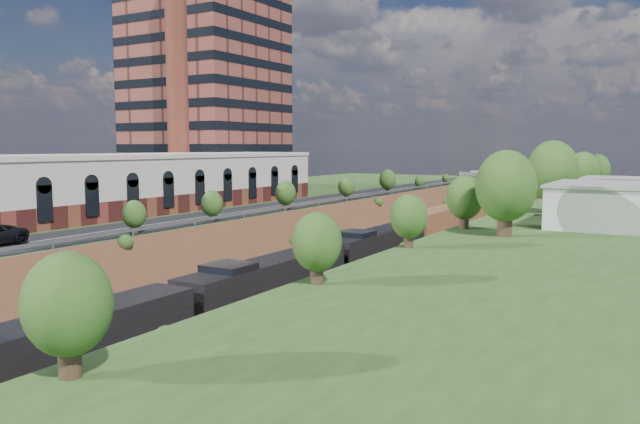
% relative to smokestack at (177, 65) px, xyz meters
% --- Properties ---
extents(platform_left, '(44.00, 180.00, 5.00)m').
position_rel_smokestack_xyz_m(platform_left, '(3.00, 4.00, -22.50)').
color(platform_left, '#334F20').
rests_on(platform_left, ground).
extents(embankment_left, '(10.00, 180.00, 10.00)m').
position_rel_smokestack_xyz_m(embankment_left, '(25.00, 4.00, -25.00)').
color(embankment_left, brown).
rests_on(embankment_left, ground).
extents(embankment_right, '(10.00, 180.00, 10.00)m').
position_rel_smokestack_xyz_m(embankment_right, '(47.00, 4.00, -25.00)').
color(embankment_right, brown).
rests_on(embankment_right, ground).
extents(rail_left_track, '(1.58, 180.00, 0.18)m').
position_rel_smokestack_xyz_m(rail_left_track, '(33.40, 4.00, -24.91)').
color(rail_left_track, gray).
rests_on(rail_left_track, ground).
extents(rail_right_track, '(1.58, 180.00, 0.18)m').
position_rel_smokestack_xyz_m(rail_right_track, '(38.60, 4.00, -24.91)').
color(rail_right_track, gray).
rests_on(rail_right_track, ground).
extents(road, '(8.00, 180.00, 0.10)m').
position_rel_smokestack_xyz_m(road, '(20.50, 4.00, -19.95)').
color(road, black).
rests_on(road, platform_left).
extents(guardrail, '(0.10, 171.00, 0.70)m').
position_rel_smokestack_xyz_m(guardrail, '(24.60, 3.80, -19.45)').
color(guardrail, '#99999E').
rests_on(guardrail, platform_left).
extents(commercial_building, '(14.30, 62.30, 7.00)m').
position_rel_smokestack_xyz_m(commercial_building, '(8.00, -18.00, -16.49)').
color(commercial_building, maroon).
rests_on(commercial_building, platform_left).
extents(highrise_tower, '(22.00, 22.00, 53.90)m').
position_rel_smokestack_xyz_m(highrise_tower, '(-8.00, 16.00, 7.88)').
color(highrise_tower, brown).
rests_on(highrise_tower, platform_left).
extents(smokestack, '(3.20, 3.20, 40.00)m').
position_rel_smokestack_xyz_m(smokestack, '(0.00, 0.00, 0.00)').
color(smokestack, maroon).
rests_on(smokestack, platform_left).
extents(overpass, '(24.50, 8.30, 7.40)m').
position_rel_smokestack_xyz_m(overpass, '(36.00, 66.00, -20.08)').
color(overpass, gray).
rests_on(overpass, ground).
extents(white_building_near, '(9.00, 12.00, 4.00)m').
position_rel_smokestack_xyz_m(white_building_near, '(59.50, -4.00, -18.00)').
color(white_building_near, silver).
rests_on(white_building_near, platform_right).
extents(white_building_far, '(8.00, 10.00, 3.60)m').
position_rel_smokestack_xyz_m(white_building_far, '(59.00, 18.00, -18.20)').
color(white_building_far, silver).
rests_on(white_building_far, platform_right).
extents(tree_right_large, '(5.25, 5.25, 7.61)m').
position_rel_smokestack_xyz_m(tree_right_large, '(53.00, -16.00, -15.62)').
color(tree_right_large, '#473323').
rests_on(tree_right_large, platform_right).
extents(tree_left_crest, '(2.45, 2.45, 3.55)m').
position_rel_smokestack_xyz_m(tree_left_crest, '(24.20, -36.00, -17.96)').
color(tree_left_crest, '#473323').
rests_on(tree_left_crest, platform_left).
extents(freight_train, '(3.18, 144.70, 4.71)m').
position_rel_smokestack_xyz_m(freight_train, '(38.60, 13.65, -22.32)').
color(freight_train, black).
rests_on(freight_train, ground).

